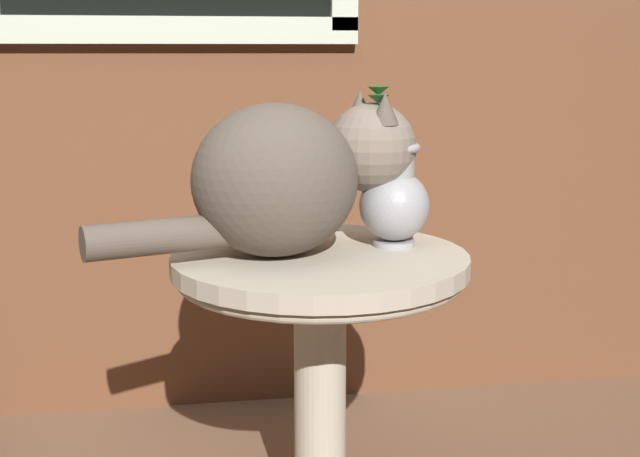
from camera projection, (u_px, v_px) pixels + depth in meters
wicker_side_table at (320, 352)px, 1.70m from camera, size 0.58×0.58×0.61m
cat at (289, 175)px, 1.63m from camera, size 0.65×0.38×0.31m
pewter_vase_with_ivy at (394, 197)px, 1.71m from camera, size 0.14×0.14×0.32m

